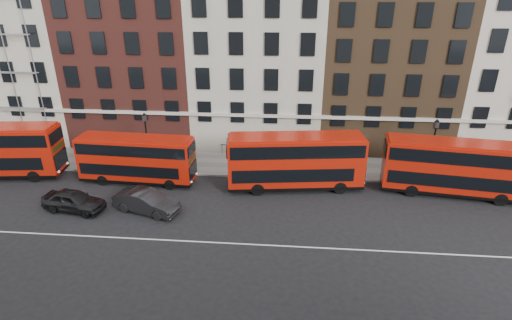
# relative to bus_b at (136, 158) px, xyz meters

# --- Properties ---
(ground) EXTENTS (120.00, 120.00, 0.00)m
(ground) POSITION_rel_bus_b_xyz_m (9.46, -6.31, -2.20)
(ground) COLOR black
(ground) RESTS_ON ground
(pavement) EXTENTS (80.00, 5.00, 0.15)m
(pavement) POSITION_rel_bus_b_xyz_m (9.46, 4.19, -2.13)
(pavement) COLOR gray
(pavement) RESTS_ON ground
(kerb) EXTENTS (80.00, 0.30, 0.16)m
(kerb) POSITION_rel_bus_b_xyz_m (9.46, 1.69, -2.12)
(kerb) COLOR gray
(kerb) RESTS_ON ground
(road_centre_line) EXTENTS (70.00, 0.12, 0.01)m
(road_centre_line) POSITION_rel_bus_b_xyz_m (9.46, -8.31, -2.20)
(road_centre_line) COLOR white
(road_centre_line) RESTS_ON ground
(building_terrace) EXTENTS (64.00, 11.95, 22.00)m
(building_terrace) POSITION_rel_bus_b_xyz_m (9.15, 11.57, 8.03)
(building_terrace) COLOR beige
(building_terrace) RESTS_ON ground
(bus_b) EXTENTS (9.90, 2.87, 4.11)m
(bus_b) POSITION_rel_bus_b_xyz_m (0.00, 0.00, 0.00)
(bus_b) COLOR #AF1709
(bus_b) RESTS_ON ground
(bus_c) EXTENTS (11.33, 4.06, 4.66)m
(bus_c) POSITION_rel_bus_b_xyz_m (13.41, -0.01, 0.29)
(bus_c) COLOR #AF1709
(bus_c) RESTS_ON ground
(bus_d) EXTENTS (11.03, 4.03, 4.53)m
(bus_d) POSITION_rel_bus_b_xyz_m (25.96, 0.00, 0.23)
(bus_d) COLOR #AF1709
(bus_d) RESTS_ON ground
(car_rear) EXTENTS (4.99, 2.67, 1.61)m
(car_rear) POSITION_rel_bus_b_xyz_m (-3.12, -5.07, -1.40)
(car_rear) COLOR black
(car_rear) RESTS_ON ground
(car_front) EXTENTS (5.33, 3.14, 1.66)m
(car_front) POSITION_rel_bus_b_xyz_m (2.38, -4.79, -1.37)
(car_front) COLOR black
(car_front) RESTS_ON ground
(lamp_post_left) EXTENTS (0.44, 0.44, 5.33)m
(lamp_post_left) POSITION_rel_bus_b_xyz_m (0.18, 2.50, 0.87)
(lamp_post_left) COLOR black
(lamp_post_left) RESTS_ON pavement
(lamp_post_right) EXTENTS (0.44, 0.44, 5.33)m
(lamp_post_right) POSITION_rel_bus_b_xyz_m (25.11, 2.78, 0.87)
(lamp_post_right) COLOR black
(lamp_post_right) RESTS_ON pavement
(iron_railings) EXTENTS (6.60, 0.06, 1.00)m
(iron_railings) POSITION_rel_bus_b_xyz_m (9.46, 6.39, -1.55)
(iron_railings) COLOR black
(iron_railings) RESTS_ON pavement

